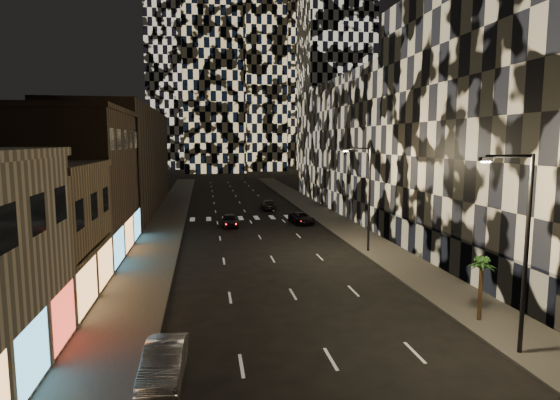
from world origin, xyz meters
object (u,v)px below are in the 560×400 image
object	(u,v)px
streetlight_near	(522,240)
car_dark_oncoming	(269,205)
car_dark_midlane	(230,220)
streetlight_far	(367,192)
car_dark_rightlane	(302,218)
palm_tree	(482,268)
car_silver_parked	(164,362)

from	to	relation	value
streetlight_near	car_dark_oncoming	world-z (taller)	streetlight_near
car_dark_midlane	car_dark_oncoming	distance (m)	13.88
streetlight_far	car_dark_rightlane	size ratio (longest dim) A/B	1.92
car_dark_midlane	palm_tree	world-z (taller)	palm_tree
palm_tree	car_dark_rightlane	bearing A→B (deg)	95.90
car_dark_oncoming	car_dark_rightlane	size ratio (longest dim) A/B	1.00
car_dark_rightlane	palm_tree	world-z (taller)	palm_tree
car_dark_midlane	palm_tree	bearing A→B (deg)	-69.20
streetlight_near	car_dark_rightlane	distance (m)	35.34
streetlight_far	car_dark_midlane	xyz separation A→B (m)	(-11.01, 14.33, -4.63)
car_silver_parked	car_dark_rightlane	distance (m)	36.98
car_silver_parked	car_dark_midlane	size ratio (longest dim) A/B	1.07
streetlight_far	car_dark_rightlane	xyz separation A→B (m)	(-2.57, 14.93, -4.70)
car_dark_midlane	car_dark_rightlane	bearing A→B (deg)	3.98
streetlight_far	car_dark_midlane	distance (m)	18.65
streetlight_near	streetlight_far	size ratio (longest dim) A/B	1.00
streetlight_near	car_silver_parked	xyz separation A→B (m)	(-15.55, 0.31, -4.61)
streetlight_far	car_silver_parked	distance (m)	25.51
car_silver_parked	car_dark_midlane	world-z (taller)	car_silver_parked
car_dark_rightlane	car_dark_oncoming	bearing A→B (deg)	94.17
car_dark_midlane	streetlight_far	bearing A→B (deg)	-52.59
streetlight_near	car_silver_parked	distance (m)	16.23
streetlight_near	car_silver_parked	size ratio (longest dim) A/B	1.99
car_silver_parked	palm_tree	bearing A→B (deg)	15.65
car_dark_oncoming	palm_tree	world-z (taller)	palm_tree
car_dark_oncoming	palm_tree	xyz separation A→B (m)	(5.50, -42.91, 2.34)
car_dark_midlane	car_dark_rightlane	xyz separation A→B (m)	(8.44, 0.61, -0.07)
car_dark_oncoming	palm_tree	size ratio (longest dim) A/B	1.35
car_dark_oncoming	streetlight_near	bearing A→B (deg)	99.63
car_dark_midlane	car_silver_parked	bearing A→B (deg)	-97.74
streetlight_far	palm_tree	distance (m)	16.33
streetlight_near	streetlight_far	xyz separation A→B (m)	(0.00, 20.00, 0.00)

